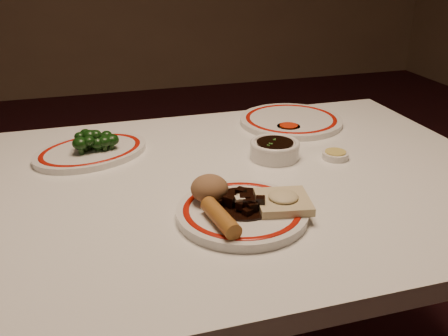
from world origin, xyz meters
TOP-DOWN VIEW (x-y plane):
  - dining_table at (0.00, 0.00)m, footprint 1.20×0.90m
  - main_plate at (-0.06, -0.17)m, footprint 0.28×0.28m
  - rice_mound at (-0.11, -0.12)m, footprint 0.07×0.07m
  - spring_roll at (-0.11, -0.22)m, footprint 0.05×0.12m
  - fried_wonton at (0.02, -0.18)m, footprint 0.12×0.12m
  - stirfry_heap at (-0.05, -0.17)m, footprint 0.13×0.13m
  - broccoli_plate at (-0.31, 0.22)m, footprint 0.34×0.32m
  - broccoli_pile at (-0.30, 0.22)m, footprint 0.11×0.09m
  - soy_bowl at (0.11, 0.07)m, footprint 0.12×0.12m
  - sweet_sour_dish at (0.22, 0.24)m, footprint 0.06×0.06m
  - mustard_dish at (0.25, 0.03)m, footprint 0.06×0.06m
  - far_plate at (0.25, 0.30)m, footprint 0.37×0.37m

SIDE VIEW (x-z plane):
  - dining_table at x=0.00m, z-range 0.28..1.03m
  - sweet_sour_dish at x=0.22m, z-range 0.75..0.77m
  - mustard_dish at x=0.25m, z-range 0.75..0.77m
  - broccoli_plate at x=-0.31m, z-range 0.75..0.77m
  - far_plate at x=0.25m, z-range 0.75..0.77m
  - main_plate at x=-0.06m, z-range 0.75..0.77m
  - soy_bowl at x=0.11m, z-range 0.75..0.79m
  - stirfry_heap at x=-0.05m, z-range 0.76..0.79m
  - fried_wonton at x=0.02m, z-range 0.77..0.79m
  - spring_roll at x=-0.11m, z-range 0.77..0.80m
  - broccoli_pile at x=-0.30m, z-range 0.76..0.82m
  - rice_mound at x=-0.11m, z-range 0.77..0.82m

